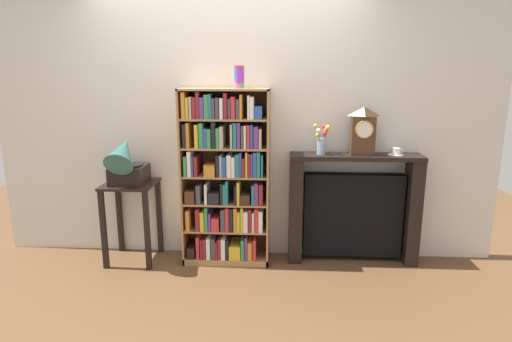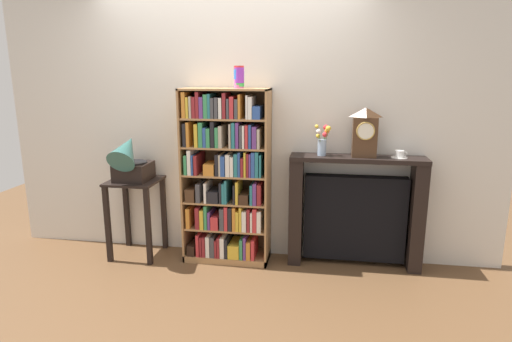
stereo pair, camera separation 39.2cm
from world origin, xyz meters
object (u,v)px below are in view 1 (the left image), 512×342
at_px(cup_stack, 239,77).
at_px(gramophone, 126,162).
at_px(bookshelf, 226,181).
at_px(teacup_with_saucer, 396,152).
at_px(fireplace_mantel, 353,209).
at_px(side_table_left, 131,206).
at_px(mantel_clock, 363,131).
at_px(flower_vase, 322,140).

xyz_separation_m(cup_stack, gramophone, (-1.02, -0.09, -0.75)).
xyz_separation_m(bookshelf, teacup_with_saucer, (1.54, 0.06, 0.28)).
bearing_deg(cup_stack, fireplace_mantel, 5.16).
xyz_separation_m(side_table_left, mantel_clock, (2.12, 0.10, 0.71)).
distance_m(flower_vase, teacup_with_saucer, 0.67).
xyz_separation_m(cup_stack, side_table_left, (-1.02, -0.03, -1.18)).
xyz_separation_m(mantel_clock, teacup_with_saucer, (0.30, 0.00, -0.19)).
bearing_deg(teacup_with_saucer, gramophone, -176.09).
height_order(side_table_left, gramophone, gramophone).
relative_size(gramophone, teacup_with_saucer, 3.60).
bearing_deg(fireplace_mantel, gramophone, -174.80).
distance_m(side_table_left, gramophone, 0.43).
distance_m(cup_stack, flower_vase, 0.93).
bearing_deg(side_table_left, flower_vase, 3.16).
bearing_deg(gramophone, side_table_left, 90.00).
bearing_deg(mantel_clock, gramophone, -175.60).
distance_m(bookshelf, cup_stack, 0.95).
relative_size(bookshelf, flower_vase, 5.94).
height_order(gramophone, fireplace_mantel, gramophone).
height_order(fireplace_mantel, flower_vase, flower_vase).
bearing_deg(bookshelf, flower_vase, 3.59).
bearing_deg(side_table_left, bookshelf, 2.73).
bearing_deg(mantel_clock, flower_vase, 179.76).
distance_m(bookshelf, side_table_left, 0.92).
distance_m(cup_stack, side_table_left, 1.56).
distance_m(side_table_left, teacup_with_saucer, 2.48).
relative_size(bookshelf, gramophone, 3.22).
xyz_separation_m(flower_vase, teacup_with_saucer, (0.66, 0.00, -0.11)).
bearing_deg(flower_vase, teacup_with_saucer, 0.08).
distance_m(bookshelf, gramophone, 0.91).
xyz_separation_m(side_table_left, gramophone, (-0.00, -0.07, 0.43)).
relative_size(mantel_clock, teacup_with_saucer, 3.08).
distance_m(cup_stack, gramophone, 1.27).
bearing_deg(bookshelf, mantel_clock, 2.47).
relative_size(bookshelf, side_table_left, 2.13).
height_order(side_table_left, fireplace_mantel, fireplace_mantel).
distance_m(side_table_left, fireplace_mantel, 2.08).
relative_size(side_table_left, gramophone, 1.51).
height_order(cup_stack, flower_vase, cup_stack).
bearing_deg(fireplace_mantel, teacup_with_saucer, -3.73).
bearing_deg(teacup_with_saucer, flower_vase, -179.92).
height_order(flower_vase, teacup_with_saucer, flower_vase).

